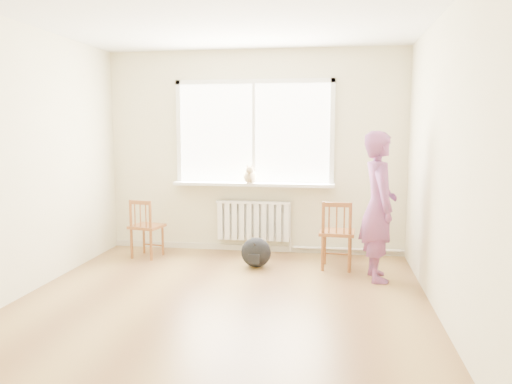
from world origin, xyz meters
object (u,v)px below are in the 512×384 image
at_px(chair_left, 145,228).
at_px(person, 379,206).
at_px(cat, 250,175).
at_px(chair_right, 337,235).
at_px(backpack, 256,252).

height_order(chair_left, person, person).
height_order(person, cat, person).
height_order(chair_left, chair_right, chair_right).
distance_m(chair_right, person, 0.68).
bearing_deg(cat, chair_right, -34.21).
distance_m(chair_left, backpack, 1.52).
distance_m(chair_left, person, 2.96).
bearing_deg(chair_right, person, 147.34).
bearing_deg(backpack, person, -10.78).
distance_m(person, cat, 1.83).
xyz_separation_m(chair_left, cat, (1.31, 0.39, 0.67)).
bearing_deg(person, cat, 52.59).
xyz_separation_m(person, cat, (-1.58, 0.88, 0.23)).
xyz_separation_m(chair_left, backpack, (1.49, -0.22, -0.21)).
relative_size(person, cat, 4.25).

